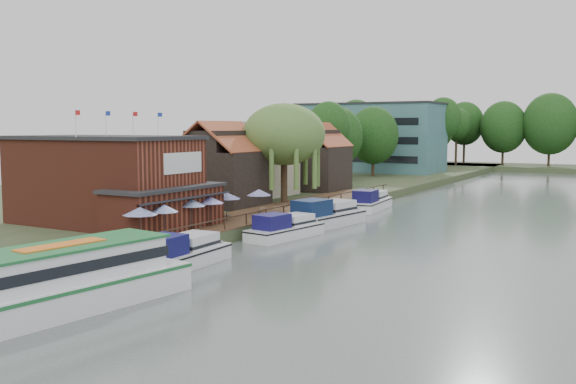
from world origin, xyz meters
The scene contains 28 objects.
ground centered at (0.00, 0.00, 0.00)m, with size 260.00×260.00×0.00m, color #4A5553.
land_bank centered at (-30.00, 35.00, 0.50)m, with size 50.00×140.00×1.00m, color #384728.
quay_deck centered at (-8.00, 10.00, 1.05)m, with size 6.00×50.00×0.10m, color #47301E.
quay_rail centered at (-5.30, 10.50, 1.50)m, with size 0.20×49.00×1.00m, color black, non-canonical shape.
pub centered at (-14.00, -1.00, 4.65)m, with size 20.00×11.00×7.30m, color maroon, non-canonical shape.
hotel_block centered at (-22.00, 70.00, 7.15)m, with size 25.40×12.40×12.30m, color #38666B, non-canonical shape.
cottage_a centered at (-15.00, 14.00, 5.25)m, with size 8.60×7.60×8.50m, color black, non-canonical shape.
cottage_b centered at (-18.00, 24.00, 5.25)m, with size 9.60×8.60×8.50m, color beige, non-canonical shape.
cottage_c centered at (-14.00, 33.00, 5.25)m, with size 7.60×7.60×8.50m, color black, non-canonical shape.
willow centered at (-10.50, 19.00, 6.21)m, with size 8.60×8.60×10.43m, color #476B2D, non-canonical shape.
umbrella_0 centered at (-7.36, -6.04, 2.29)m, with size 2.41×2.41×2.38m, color navy, non-canonical shape.
umbrella_1 centered at (-6.97, -4.04, 2.29)m, with size 2.06×2.06×2.38m, color #1B3E97, non-canonical shape.
umbrella_2 centered at (-7.46, -0.32, 2.29)m, with size 2.22×2.22×2.38m, color navy, non-canonical shape.
umbrella_3 centered at (-7.37, 1.88, 2.29)m, with size 2.34×2.34×2.38m, color #201B95, non-canonical shape.
umbrella_4 centered at (-8.02, 5.09, 2.29)m, with size 2.42×2.42×2.38m, color navy, non-canonical shape.
umbrella_5 centered at (-7.12, 8.77, 2.29)m, with size 2.23×2.23×2.38m, color navy, non-canonical shape.
cruiser_0 centered at (-2.94, -7.26, 1.15)m, with size 3.08×9.55×2.30m, color silver, non-canonical shape.
cruiser_1 centered at (-2.55, 5.51, 1.06)m, with size 2.87×8.91×2.12m, color silver, non-canonical shape.
cruiser_2 centered at (-2.56, 12.74, 1.29)m, with size 3.41×10.54×2.58m, color silver, non-canonical shape.
cruiser_3 centered at (-3.51, 25.70, 1.15)m, with size 3.08×9.53×2.30m, color white, non-canonical shape.
tour_boat centered at (-1.77, -18.44, 1.65)m, with size 4.25×15.13×3.31m, color silver, non-canonical shape.
swan centered at (-1.80, -13.63, 0.22)m, with size 0.44×0.44×0.44m, color white.
bank_tree_0 centered at (-15.72, 40.02, 6.73)m, with size 6.02×6.02×11.46m, color #143811, non-canonical shape.
bank_tree_1 centered at (-18.72, 48.98, 6.53)m, with size 7.91×7.91×11.06m, color #143811, non-canonical shape.
bank_tree_2 centered at (-16.44, 57.83, 6.64)m, with size 8.07×8.07×11.27m, color #143811, non-canonical shape.
bank_tree_3 centered at (-10.76, 77.08, 7.68)m, with size 6.55×6.55×13.36m, color #143811, non-canonical shape.
bank_tree_4 centered at (-15.53, 87.82, 6.84)m, with size 7.29×7.29×11.69m, color #143811, non-canonical shape.
bank_tree_5 centered at (-13.36, 95.91, 7.00)m, with size 6.03×6.03×11.99m, color #143811, non-canonical shape.
Camera 1 is at (23.17, -38.83, 8.94)m, focal length 40.00 mm.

